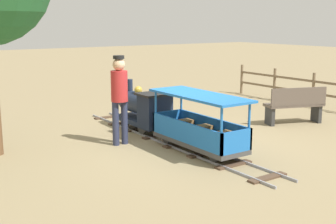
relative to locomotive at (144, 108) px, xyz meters
name	(u,v)px	position (x,y,z in m)	size (l,w,h in m)	color
ground_plane	(178,144)	(0.00, -1.18, -0.49)	(60.00, 60.00, 0.00)	#8C7A56
track	(169,140)	(0.00, -0.87, -0.47)	(0.67, 5.70, 0.04)	gray
locomotive	(144,108)	(0.00, 0.00, 0.00)	(0.63, 1.45, 0.98)	#192338
passenger_car	(199,128)	(0.00, -1.77, -0.06)	(0.73, 2.00, 0.97)	#3F3F3F
conductor_person	(119,93)	(-0.87, -0.57, 0.47)	(0.30, 0.30, 1.62)	#282D47
park_bench	(295,105)	(3.07, -1.27, -0.07)	(1.36, 0.81, 0.82)	brown
fence_section	(336,92)	(5.07, -0.87, 0.00)	(0.08, 6.78, 0.90)	#756047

